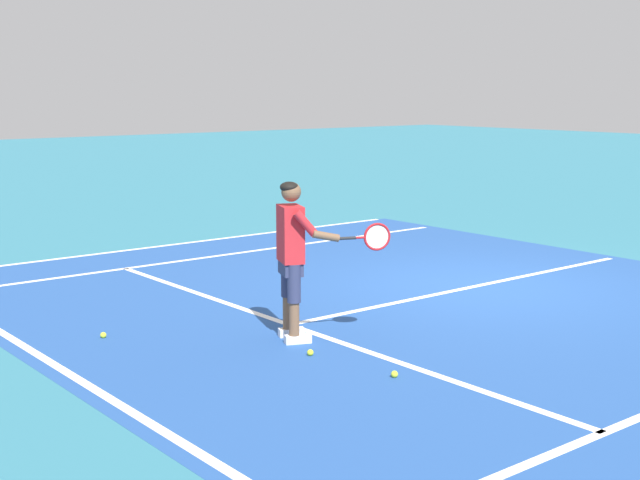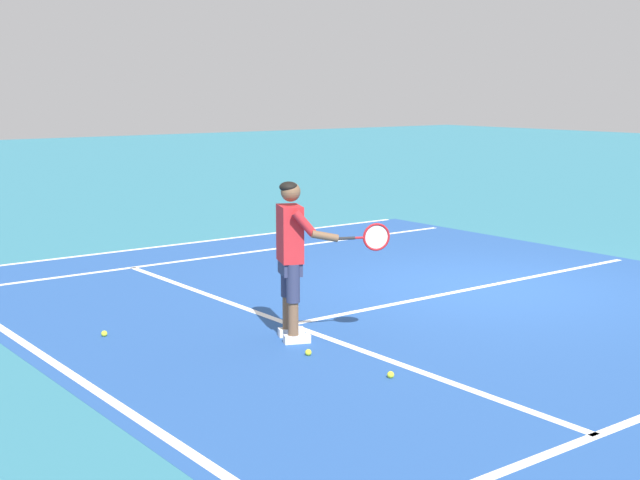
% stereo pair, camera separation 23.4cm
% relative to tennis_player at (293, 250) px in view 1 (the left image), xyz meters
% --- Properties ---
extents(ground_plane, '(80.00, 80.00, 0.00)m').
position_rel_tennis_player_xyz_m(ground_plane, '(-0.52, 3.59, -0.99)').
color(ground_plane, teal).
extents(court_inner_surface, '(10.98, 9.48, 0.00)m').
position_rel_tennis_player_xyz_m(court_inner_surface, '(-0.52, 2.18, -0.99)').
color(court_inner_surface, '#234C93').
rests_on(court_inner_surface, ground).
extents(line_baseline, '(10.98, 0.10, 0.01)m').
position_rel_tennis_player_xyz_m(line_baseline, '(-0.52, -2.36, -0.99)').
color(line_baseline, white).
rests_on(line_baseline, ground).
extents(line_service, '(8.23, 0.10, 0.01)m').
position_rel_tennis_player_xyz_m(line_service, '(-0.52, 0.33, -0.99)').
color(line_service, white).
rests_on(line_service, ground).
extents(line_centre_service, '(0.10, 6.40, 0.01)m').
position_rel_tennis_player_xyz_m(line_centre_service, '(-0.52, 3.53, -0.99)').
color(line_centre_service, white).
rests_on(line_centre_service, ground).
extents(line_singles_left, '(0.10, 9.08, 0.01)m').
position_rel_tennis_player_xyz_m(line_singles_left, '(-4.63, 2.18, -0.99)').
color(line_singles_left, white).
rests_on(line_singles_left, ground).
extents(line_doubles_left, '(0.10, 9.08, 0.01)m').
position_rel_tennis_player_xyz_m(line_doubles_left, '(-6.01, 2.18, -0.99)').
color(line_doubles_left, white).
rests_on(line_doubles_left, ground).
extents(tennis_player, '(0.96, 0.98, 1.71)m').
position_rel_tennis_player_xyz_m(tennis_player, '(0.00, 0.00, 0.00)').
color(tennis_player, white).
rests_on(tennis_player, ground).
extents(tennis_ball_near_feet, '(0.07, 0.07, 0.07)m').
position_rel_tennis_player_xyz_m(tennis_ball_near_feet, '(0.56, -0.21, -0.96)').
color(tennis_ball_near_feet, '#CCE02D').
rests_on(tennis_ball_near_feet, ground).
extents(tennis_ball_by_baseline, '(0.07, 0.07, 0.07)m').
position_rel_tennis_player_xyz_m(tennis_ball_by_baseline, '(-1.35, -1.57, -0.96)').
color(tennis_ball_by_baseline, '#CCE02D').
rests_on(tennis_ball_by_baseline, ground).
extents(tennis_ball_mid_court, '(0.07, 0.07, 0.07)m').
position_rel_tennis_player_xyz_m(tennis_ball_mid_court, '(1.59, -0.02, -0.96)').
color(tennis_ball_mid_court, '#CCE02D').
rests_on(tennis_ball_mid_court, ground).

